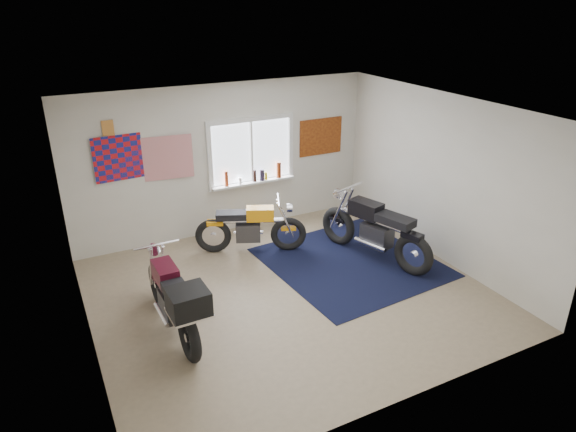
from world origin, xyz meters
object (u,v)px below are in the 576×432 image
black_chrome_bike (375,231)px  maroon_tourer (175,300)px  navy_rug (351,262)px  yellow_triumph (250,229)px

black_chrome_bike → maroon_tourer: black_chrome_bike is taller
black_chrome_bike → maroon_tourer: (-3.50, -0.59, 0.04)m
maroon_tourer → black_chrome_bike: bearing=-81.8°
navy_rug → maroon_tourer: size_ratio=1.28×
navy_rug → black_chrome_bike: black_chrome_bike is taller
yellow_triumph → black_chrome_bike: size_ratio=0.83×
yellow_triumph → maroon_tourer: maroon_tourer is taller
navy_rug → black_chrome_bike: (0.42, -0.03, 0.49)m
yellow_triumph → maroon_tourer: (-1.78, -1.75, 0.12)m
navy_rug → yellow_triumph: yellow_triumph is taller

